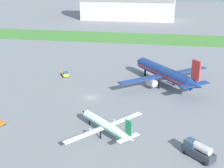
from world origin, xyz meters
TOP-DOWN VIEW (x-y plane):
  - ground_plane at (0.00, 0.00)m, footprint 600.00×600.00m
  - grass_taxiway_strip at (0.00, 82.69)m, footprint 360.00×28.00m
  - airplane_foreground_turboprop at (8.19, -19.68)m, footprint 15.21×16.92m
  - airplane_midfield_jet at (20.71, 13.13)m, footprint 27.12×27.58m
  - pushback_tug_near_gate at (-12.89, 16.14)m, footprint 3.46×4.00m
  - fuel_truck_midfield at (27.39, -25.18)m, footprint 6.40×6.17m

SIDE VIEW (x-z plane):
  - ground_plane at x=0.00m, z-range 0.00..0.00m
  - grass_taxiway_strip at x=0.00m, z-range 0.00..0.08m
  - pushback_tug_near_gate at x=-12.89m, z-range -0.06..1.89m
  - fuel_truck_midfield at x=27.39m, z-range -0.06..3.23m
  - airplane_foreground_turboprop at x=8.19m, z-range -0.85..5.50m
  - airplane_midfield_jet at x=20.71m, z-range -1.61..9.94m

